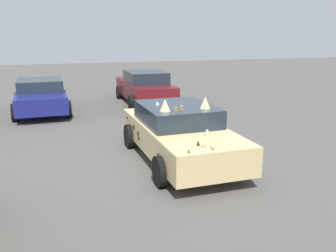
{
  "coord_description": "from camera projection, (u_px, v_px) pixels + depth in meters",
  "views": [
    {
      "loc": [
        -8.39,
        2.76,
        3.15
      ],
      "look_at": [
        0.0,
        0.3,
        0.9
      ],
      "focal_mm": 39.71,
      "sensor_mm": 36.0,
      "label": 1
    }
  ],
  "objects": [
    {
      "name": "ground_plane",
      "position": [
        179.0,
        160.0,
        9.33
      ],
      "size": [
        60.0,
        60.0,
        0.0
      ],
      "primitive_type": "plane",
      "color": "#514F4C"
    },
    {
      "name": "art_car_decorated",
      "position": [
        179.0,
        132.0,
        9.19
      ],
      "size": [
        4.61,
        2.24,
        1.64
      ],
      "rotation": [
        0.0,
        0.0,
        3.18
      ],
      "color": "#D8BC7F",
      "rests_on": "ground"
    },
    {
      "name": "parked_sedan_near_left",
      "position": [
        41.0,
        96.0,
        14.59
      ],
      "size": [
        4.35,
        2.21,
        1.32
      ],
      "rotation": [
        0.0,
        0.0,
        0.05
      ],
      "color": "navy",
      "rests_on": "ground"
    },
    {
      "name": "parked_sedan_row_back_center",
      "position": [
        145.0,
        87.0,
        16.52
      ],
      "size": [
        4.57,
        2.1,
        1.43
      ],
      "rotation": [
        0.0,
        0.0,
        0.02
      ],
      "color": "#5B1419",
      "rests_on": "ground"
    }
  ]
}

